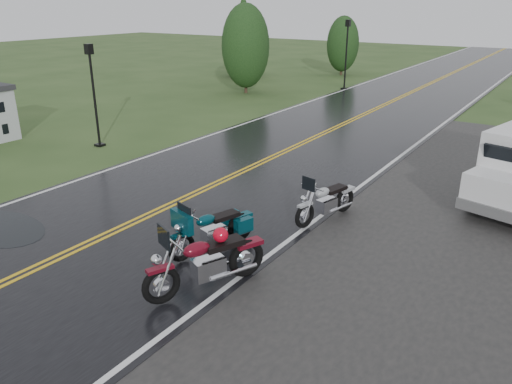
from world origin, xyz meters
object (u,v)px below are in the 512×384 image
at_px(motorcycle_silver, 305,206).
at_px(lamp_post_far_left, 346,55).
at_px(lamp_post_near_left, 94,96).
at_px(motorcycle_teal, 181,236).
at_px(van_white, 481,172).
at_px(motorcycle_red, 160,271).

xyz_separation_m(motorcycle_silver, lamp_post_far_left, (-7.78, 19.90, 1.50)).
distance_m(motorcycle_silver, lamp_post_near_left, 10.60).
relative_size(motorcycle_teal, motorcycle_silver, 1.01).
bearing_deg(motorcycle_silver, lamp_post_far_left, 125.33).
height_order(motorcycle_teal, motorcycle_silver, motorcycle_teal).
xyz_separation_m(motorcycle_teal, lamp_post_far_left, (-6.38, 22.83, 1.49)).
relative_size(motorcycle_silver, lamp_post_near_left, 0.56).
height_order(van_white, lamp_post_near_left, lamp_post_near_left).
bearing_deg(van_white, motorcycle_red, -102.36).
bearing_deg(motorcycle_teal, motorcycle_silver, 81.56).
bearing_deg(motorcycle_red, motorcycle_silver, 104.75).
height_order(motorcycle_teal, lamp_post_near_left, lamp_post_near_left).
relative_size(motorcycle_red, van_white, 0.45).
xyz_separation_m(motorcycle_silver, van_white, (3.25, 3.64, 0.46)).
bearing_deg(motorcycle_teal, lamp_post_far_left, 122.67).
xyz_separation_m(motorcycle_teal, motorcycle_silver, (1.39, 2.93, -0.01)).
xyz_separation_m(motorcycle_red, lamp_post_far_left, (-7.15, 24.25, 1.39)).
height_order(motorcycle_teal, van_white, van_white).
bearing_deg(motorcycle_red, van_white, 87.06).
distance_m(van_white, lamp_post_near_left, 13.59).
bearing_deg(motorcycle_red, lamp_post_far_left, 129.42).
bearing_deg(van_white, motorcycle_silver, -118.23).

